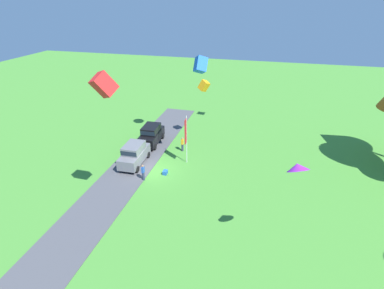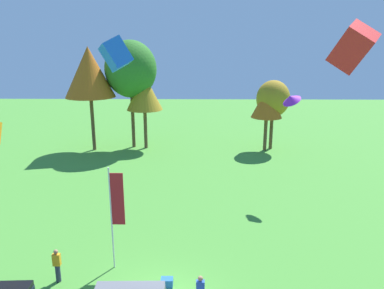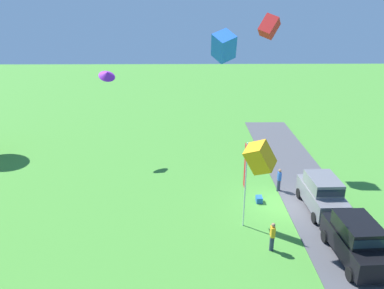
{
  "view_description": "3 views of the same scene",
  "coord_description": "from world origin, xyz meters",
  "px_view_note": "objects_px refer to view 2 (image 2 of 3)",
  "views": [
    {
      "loc": [
        24.45,
        10.48,
        16.29
      ],
      "look_at": [
        2.47,
        4.69,
        4.82
      ],
      "focal_mm": 28.0,
      "sensor_mm": 36.0,
      "label": 1
    },
    {
      "loc": [
        1.75,
        -13.93,
        11.21
      ],
      "look_at": [
        1.44,
        6.86,
        5.43
      ],
      "focal_mm": 35.0,
      "sensor_mm": 36.0,
      "label": 2
    },
    {
      "loc": [
        -21.92,
        6.18,
        12.76
      ],
      "look_at": [
        1.39,
        5.86,
        3.8
      ],
      "focal_mm": 35.0,
      "sensor_mm": 36.0,
      "label": 3
    }
  ],
  "objects_px": {
    "flag_banner": "(115,206)",
    "kite_box_topmost": "(116,54)",
    "person_watching_sky": "(57,265)",
    "tree_center_back": "(267,103)",
    "kite_box_high_right": "(353,47)",
    "tree_far_left": "(273,99)",
    "kite_delta_low_drifter": "(291,99)",
    "tree_far_right": "(89,72)",
    "cooler_box": "(167,282)",
    "tree_lone_near": "(131,69)",
    "tree_left_of_center": "(144,92)"
  },
  "relations": [
    {
      "from": "tree_lone_near",
      "to": "tree_far_left",
      "type": "height_order",
      "value": "tree_lone_near"
    },
    {
      "from": "tree_lone_near",
      "to": "kite_box_topmost",
      "type": "bearing_deg",
      "value": -81.75
    },
    {
      "from": "tree_far_right",
      "to": "kite_box_high_right",
      "type": "height_order",
      "value": "kite_box_high_right"
    },
    {
      "from": "person_watching_sky",
      "to": "cooler_box",
      "type": "bearing_deg",
      "value": -3.06
    },
    {
      "from": "tree_lone_near",
      "to": "kite_box_high_right",
      "type": "height_order",
      "value": "kite_box_high_right"
    },
    {
      "from": "person_watching_sky",
      "to": "tree_center_back",
      "type": "height_order",
      "value": "tree_center_back"
    },
    {
      "from": "tree_far_right",
      "to": "kite_box_high_right",
      "type": "relative_size",
      "value": 7.44
    },
    {
      "from": "tree_far_right",
      "to": "tree_left_of_center",
      "type": "xyz_separation_m",
      "value": [
        5.39,
        0.84,
        -2.1
      ]
    },
    {
      "from": "person_watching_sky",
      "to": "kite_delta_low_drifter",
      "type": "height_order",
      "value": "kite_delta_low_drifter"
    },
    {
      "from": "person_watching_sky",
      "to": "tree_far_left",
      "type": "bearing_deg",
      "value": 58.08
    },
    {
      "from": "tree_center_back",
      "to": "kite_delta_low_drifter",
      "type": "bearing_deg",
      "value": -92.41
    },
    {
      "from": "tree_far_left",
      "to": "tree_left_of_center",
      "type": "bearing_deg",
      "value": 179.6
    },
    {
      "from": "tree_center_back",
      "to": "flag_banner",
      "type": "xyz_separation_m",
      "value": [
        -11.12,
        -21.45,
        -1.68
      ]
    },
    {
      "from": "tree_far_left",
      "to": "kite_box_topmost",
      "type": "distance_m",
      "value": 24.31
    },
    {
      "from": "tree_lone_near",
      "to": "tree_far_left",
      "type": "bearing_deg",
      "value": -1.92
    },
    {
      "from": "kite_delta_low_drifter",
      "to": "kite_box_high_right",
      "type": "bearing_deg",
      "value": -94.85
    },
    {
      "from": "tree_lone_near",
      "to": "cooler_box",
      "type": "xyz_separation_m",
      "value": [
        5.54,
        -24.08,
        -8.15
      ]
    },
    {
      "from": "cooler_box",
      "to": "kite_box_high_right",
      "type": "xyz_separation_m",
      "value": [
        6.97,
        -1.33,
        10.78
      ]
    },
    {
      "from": "tree_far_right",
      "to": "kite_delta_low_drifter",
      "type": "distance_m",
      "value": 21.06
    },
    {
      "from": "person_watching_sky",
      "to": "tree_center_back",
      "type": "relative_size",
      "value": 0.25
    },
    {
      "from": "tree_far_right",
      "to": "cooler_box",
      "type": "height_order",
      "value": "tree_far_right"
    },
    {
      "from": "person_watching_sky",
      "to": "flag_banner",
      "type": "height_order",
      "value": "flag_banner"
    },
    {
      "from": "tree_far_right",
      "to": "kite_box_topmost",
      "type": "bearing_deg",
      "value": -70.43
    },
    {
      "from": "person_watching_sky",
      "to": "kite_delta_low_drifter",
      "type": "xyz_separation_m",
      "value": [
        13.3,
        11.03,
        6.37
      ]
    },
    {
      "from": "tree_lone_near",
      "to": "kite_delta_low_drifter",
      "type": "height_order",
      "value": "tree_lone_near"
    },
    {
      "from": "flag_banner",
      "to": "cooler_box",
      "type": "xyz_separation_m",
      "value": [
        2.58,
        -1.48,
        -3.22
      ]
    },
    {
      "from": "tree_far_left",
      "to": "kite_box_topmost",
      "type": "bearing_deg",
      "value": -119.64
    },
    {
      "from": "tree_left_of_center",
      "to": "kite_box_topmost",
      "type": "bearing_deg",
      "value": -85.36
    },
    {
      "from": "tree_lone_near",
      "to": "kite_box_high_right",
      "type": "distance_m",
      "value": 28.45
    },
    {
      "from": "flag_banner",
      "to": "kite_box_high_right",
      "type": "relative_size",
      "value": 3.75
    },
    {
      "from": "flag_banner",
      "to": "kite_box_high_right",
      "type": "distance_m",
      "value": 12.51
    },
    {
      "from": "flag_banner",
      "to": "kite_box_topmost",
      "type": "height_order",
      "value": "kite_box_topmost"
    },
    {
      "from": "tree_far_right",
      "to": "tree_center_back",
      "type": "relative_size",
      "value": 1.59
    },
    {
      "from": "kite_box_high_right",
      "to": "kite_box_topmost",
      "type": "xyz_separation_m",
      "value": [
        -9.45,
        4.28,
        -0.39
      ]
    },
    {
      "from": "tree_center_back",
      "to": "kite_box_high_right",
      "type": "xyz_separation_m",
      "value": [
        -1.56,
        -24.26,
        5.89
      ]
    },
    {
      "from": "tree_center_back",
      "to": "kite_delta_low_drifter",
      "type": "height_order",
      "value": "kite_delta_low_drifter"
    },
    {
      "from": "kite_box_high_right",
      "to": "tree_far_right",
      "type": "bearing_deg",
      "value": 124.35
    },
    {
      "from": "tree_left_of_center",
      "to": "kite_box_high_right",
      "type": "distance_m",
      "value": 27.82
    },
    {
      "from": "tree_far_right",
      "to": "kite_delta_low_drifter",
      "type": "xyz_separation_m",
      "value": [
        17.6,
        -11.53,
        -0.89
      ]
    },
    {
      "from": "tree_far_left",
      "to": "kite_box_high_right",
      "type": "relative_size",
      "value": 5.08
    },
    {
      "from": "kite_box_high_right",
      "to": "flag_banner",
      "type": "bearing_deg",
      "value": 163.57
    },
    {
      "from": "kite_box_high_right",
      "to": "kite_box_topmost",
      "type": "bearing_deg",
      "value": 155.64
    },
    {
      "from": "tree_left_of_center",
      "to": "kite_box_high_right",
      "type": "height_order",
      "value": "kite_box_high_right"
    },
    {
      "from": "person_watching_sky",
      "to": "cooler_box",
      "type": "xyz_separation_m",
      "value": [
        5.26,
        -0.28,
        -0.68
      ]
    },
    {
      "from": "flag_banner",
      "to": "person_watching_sky",
      "type": "bearing_deg",
      "value": -155.8
    },
    {
      "from": "tree_center_back",
      "to": "cooler_box",
      "type": "height_order",
      "value": "tree_center_back"
    },
    {
      "from": "person_watching_sky",
      "to": "flag_banner",
      "type": "bearing_deg",
      "value": 24.2
    },
    {
      "from": "person_watching_sky",
      "to": "tree_center_back",
      "type": "distance_m",
      "value": 26.85
    },
    {
      "from": "person_watching_sky",
      "to": "tree_far_left",
      "type": "height_order",
      "value": "tree_far_left"
    },
    {
      "from": "tree_far_left",
      "to": "kite_box_topmost",
      "type": "relative_size",
      "value": 5.57
    }
  ]
}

